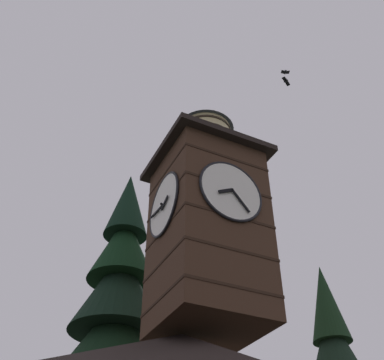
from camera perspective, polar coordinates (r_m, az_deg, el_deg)
The scene contains 3 objects.
clock_tower at distance 18.03m, azimuth 1.82°, elevation -4.53°, with size 4.17×4.17×10.07m.
flying_bird_high at distance 25.52m, azimuth 11.05°, elevation 11.42°, with size 0.66×0.47×0.13m.
flying_bird_low at distance 27.37m, azimuth 10.98°, elevation 12.42°, with size 0.50×0.34×0.16m.
Camera 1 is at (6.22, 12.44, 1.91)m, focal length 45.07 mm.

